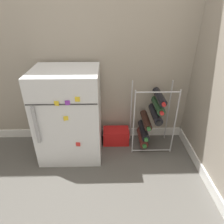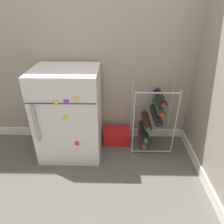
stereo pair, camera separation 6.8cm
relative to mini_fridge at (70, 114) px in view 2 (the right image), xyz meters
The scene contains 5 objects.
ground_plane 0.58m from the mini_fridge, 58.66° to the right, with size 14.00×14.00×0.00m, color #56544F.
wall_back 0.90m from the mini_fridge, 53.46° to the left, with size 6.86×0.07×2.50m.
mini_fridge is the anchor object (origin of this frame).
wine_rack 0.76m from the mini_fridge, ahead, with size 0.39×0.32×0.66m.
soda_box 0.56m from the mini_fridge, 17.08° to the left, with size 0.26×0.16×0.16m.
Camera 2 is at (0.20, -1.21, 1.30)m, focal length 32.00 mm.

